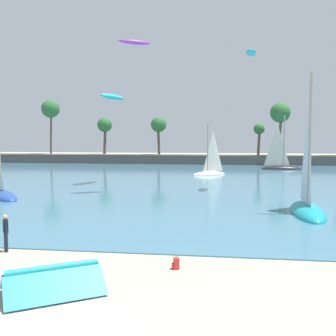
% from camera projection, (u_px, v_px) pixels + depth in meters
% --- Properties ---
extents(sea, '(220.00, 102.74, 0.06)m').
position_uv_depth(sea, '(200.00, 168.00, 68.13)').
color(sea, teal).
rests_on(sea, ground).
extents(palm_headland, '(114.42, 6.27, 13.15)m').
position_uv_depth(palm_headland, '(197.00, 152.00, 79.40)').
color(palm_headland, '#514C47').
rests_on(palm_headland, ground).
extents(folded_kite, '(3.70, 3.40, 0.92)m').
position_uv_depth(folded_kite, '(53.00, 275.00, 12.90)').
color(folded_kite, '#237FD1').
rests_on(folded_kite, ground).
extents(person_at_waterline, '(0.36, 0.46, 1.67)m').
position_uv_depth(person_at_waterline, '(6.00, 232.00, 17.69)').
color(person_at_waterline, '#141E33').
rests_on(person_at_waterline, ground).
extents(backpack_near_kite, '(0.33, 0.34, 0.44)m').
position_uv_depth(backpack_near_kite, '(176.00, 264.00, 15.37)').
color(backpack_near_kite, red).
rests_on(backpack_near_kite, ground).
extents(surfboard, '(2.03, 1.62, 0.08)m').
position_uv_depth(surfboard, '(68.00, 264.00, 15.85)').
color(surfboard, '#2DA8B2').
rests_on(surfboard, ground).
extents(sailboat_near_shore, '(2.23, 6.86, 9.86)m').
position_uv_depth(sailboat_near_shore, '(307.00, 200.00, 26.47)').
color(sailboat_near_shore, teal).
rests_on(sailboat_near_shore, sea).
extents(sailboat_mid_bay, '(6.49, 2.20, 9.29)m').
position_uv_depth(sailboat_mid_bay, '(281.00, 164.00, 64.44)').
color(sailboat_mid_bay, black).
rests_on(sailboat_mid_bay, sea).
extents(sailboat_toward_headland, '(5.08, 4.30, 7.49)m').
position_uv_depth(sailboat_toward_headland, '(210.00, 170.00, 54.71)').
color(sailboat_toward_headland, white).
rests_on(sailboat_toward_headland, sea).
extents(kite_aloft_high_over_bay, '(2.71, 4.38, 0.86)m').
position_uv_depth(kite_aloft_high_over_bay, '(113.00, 97.00, 43.13)').
color(kite_aloft_high_over_bay, '#1EADB2').
extents(kite_aloft_low_near_shore, '(1.02, 2.72, 0.42)m').
position_uv_depth(kite_aloft_low_near_shore, '(251.00, 53.00, 37.21)').
color(kite_aloft_low_near_shore, '#1EADB2').
extents(kite_aloft_drifting_left, '(3.06, 2.38, 0.56)m').
position_uv_depth(kite_aloft_drifting_left, '(134.00, 42.00, 35.24)').
color(kite_aloft_drifting_left, purple).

